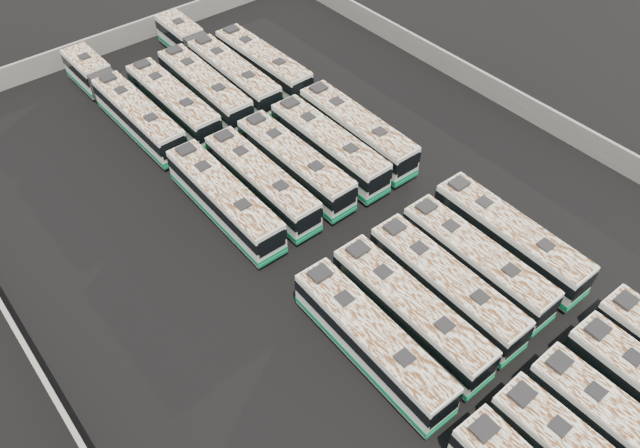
% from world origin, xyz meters
% --- Properties ---
extents(ground, '(140.00, 140.00, 0.00)m').
position_xyz_m(ground, '(0.00, 0.00, 0.00)').
color(ground, black).
rests_on(ground, ground).
extents(perimeter_wall, '(45.20, 73.20, 2.20)m').
position_xyz_m(perimeter_wall, '(0.00, 0.00, 1.10)').
color(perimeter_wall, slate).
rests_on(perimeter_wall, ground).
extents(bus_front_center, '(2.73, 11.98, 3.36)m').
position_xyz_m(bus_front_center, '(0.86, -21.58, 1.72)').
color(bus_front_center, silver).
rests_on(bus_front_center, ground).
extents(bus_midfront_far_left, '(2.88, 12.38, 3.47)m').
position_xyz_m(bus_midfront_far_left, '(-5.78, -8.15, 1.78)').
color(bus_midfront_far_left, silver).
rests_on(bus_midfront_far_left, ground).
extents(bus_midfront_left, '(2.62, 12.22, 3.44)m').
position_xyz_m(bus_midfront_left, '(-2.39, -8.08, 1.76)').
color(bus_midfront_left, silver).
rests_on(bus_midfront_left, ground).
extents(bus_midfront_center, '(2.66, 12.08, 3.40)m').
position_xyz_m(bus_midfront_center, '(0.91, -8.05, 1.74)').
color(bus_midfront_center, silver).
rests_on(bus_midfront_center, ground).
extents(bus_midfront_right, '(2.51, 11.87, 3.34)m').
position_xyz_m(bus_midfront_right, '(4.15, -7.91, 1.71)').
color(bus_midfront_right, silver).
rests_on(bus_midfront_right, ground).
extents(bus_midfront_far_right, '(2.71, 12.25, 3.45)m').
position_xyz_m(bus_midfront_far_right, '(7.64, -7.95, 1.76)').
color(bus_midfront_far_right, silver).
rests_on(bus_midfront_far_right, ground).
extents(bus_midback_far_left, '(2.71, 12.40, 3.49)m').
position_xyz_m(bus_midback_far_left, '(-5.83, 8.12, 1.78)').
color(bus_midback_far_left, silver).
rests_on(bus_midback_far_left, ground).
extents(bus_midback_left, '(2.54, 11.97, 3.37)m').
position_xyz_m(bus_midback_left, '(-2.49, 8.01, 1.72)').
color(bus_midback_left, silver).
rests_on(bus_midback_left, ground).
extents(bus_midback_center, '(2.72, 12.16, 3.42)m').
position_xyz_m(bus_midback_center, '(0.85, 8.08, 1.75)').
color(bus_midback_center, silver).
rests_on(bus_midback_center, ground).
extents(bus_midback_right, '(2.62, 12.29, 3.46)m').
position_xyz_m(bus_midback_right, '(4.30, 8.00, 1.77)').
color(bus_midback_right, silver).
rests_on(bus_midback_right, ground).
extents(bus_midback_far_right, '(2.76, 12.45, 3.50)m').
position_xyz_m(bus_midback_far_right, '(7.50, 8.11, 1.79)').
color(bus_midback_far_right, silver).
rests_on(bus_midback_far_right, ground).
extents(bus_back_far_left, '(2.79, 18.70, 3.39)m').
position_xyz_m(bus_back_far_left, '(-5.87, 24.82, 1.73)').
color(bus_back_far_left, silver).
rests_on(bus_back_far_left, ground).
extents(bus_back_left, '(2.64, 12.17, 3.43)m').
position_xyz_m(bus_back_left, '(-2.43, 21.58, 1.75)').
color(bus_back_left, silver).
rests_on(bus_back_left, ground).
extents(bus_back_center, '(2.83, 12.45, 3.50)m').
position_xyz_m(bus_back_center, '(0.94, 21.70, 1.79)').
color(bus_back_center, silver).
rests_on(bus_back_center, ground).
extents(bus_back_right, '(2.79, 18.92, 3.43)m').
position_xyz_m(bus_back_right, '(4.20, 25.02, 1.75)').
color(bus_back_right, silver).
rests_on(bus_back_right, ground).
extents(bus_back_far_right, '(2.81, 12.23, 3.44)m').
position_xyz_m(bus_back_far_right, '(7.54, 21.75, 1.76)').
color(bus_back_far_right, silver).
rests_on(bus_back_far_right, ground).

